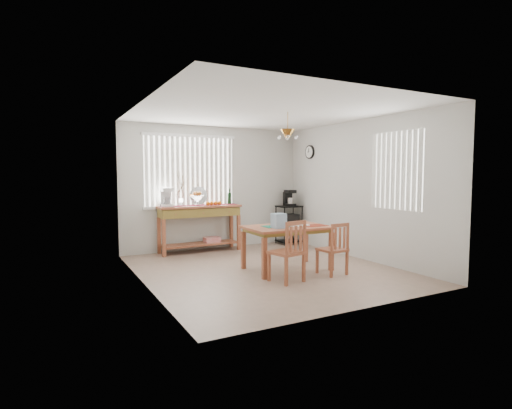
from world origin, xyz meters
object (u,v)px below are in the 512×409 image
wire_cart (289,221)px  sideboard (200,217)px  cart_items (289,198)px  dining_table (287,231)px  chair_right (334,249)px  chair_left (288,252)px

wire_cart → sideboard: bearing=179.0°
cart_items → dining_table: size_ratio=0.26×
wire_cart → dining_table: 2.54m
wire_cart → cart_items: bearing=90.0°
wire_cart → chair_right: 2.90m
sideboard → cart_items: bearing=-0.7°
cart_items → dining_table: bearing=-123.2°
dining_table → chair_left: (-0.40, -0.67, -0.20)m
wire_cart → chair_left: 3.32m
dining_table → chair_right: (0.47, -0.63, -0.24)m
sideboard → dining_table: size_ratio=1.22×
wire_cart → cart_items: 0.51m
cart_items → chair_right: bearing=-108.5°
chair_left → chair_right: chair_left is taller
cart_items → chair_left: (-1.79, -2.80, -0.59)m
cart_items → dining_table: (-1.40, -2.13, -0.39)m
sideboard → chair_right: sideboard is taller
cart_items → sideboard: bearing=179.3°
chair_left → cart_items: bearing=57.3°
sideboard → chair_left: 2.86m
dining_table → chair_right: size_ratio=1.67×
cart_items → dining_table: cart_items is taller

